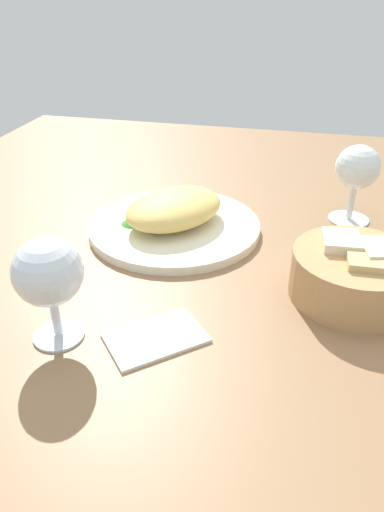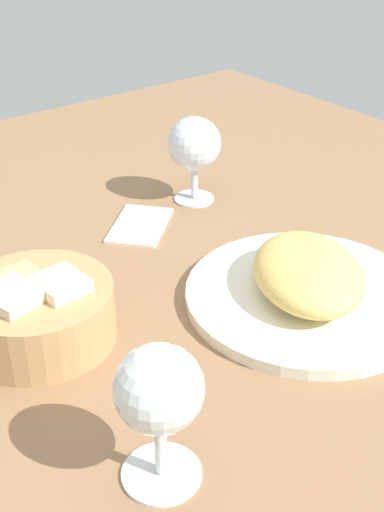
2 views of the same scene
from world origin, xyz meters
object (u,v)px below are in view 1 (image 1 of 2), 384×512
Objects in this scene: plate at (175,226)px; wine_glass_near at (48,275)px; bread_basket at (355,273)px; wine_glass_far at (357,171)px; folded_napkin at (156,336)px.

plate is 30.41cm from wine_glass_near.
bread_basket is 1.23× the size of wine_glass_far.
bread_basket is 23.47cm from wine_glass_far.
bread_basket is at bearing -1.49° from wine_glass_far.
wine_glass_far is 1.18× the size of folded_napkin.
plate is at bearing -114.62° from bread_basket.
plate is at bearing -69.53° from wine_glass_far.
bread_basket reaches higher than folded_napkin.
bread_basket is at bearing -8.55° from folded_napkin.
wine_glass_far is (-10.38, 27.81, 8.04)cm from plate.
bread_basket reaches higher than plate.
plate is 30.76cm from wine_glass_far.
bread_basket is 37.51cm from wine_glass_near.
wine_glass_near is at bearing 149.47° from folded_napkin.
bread_basket is 1.26× the size of wine_glass_near.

